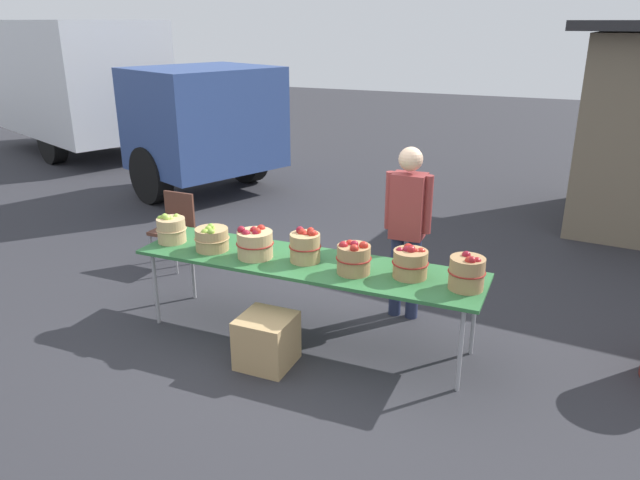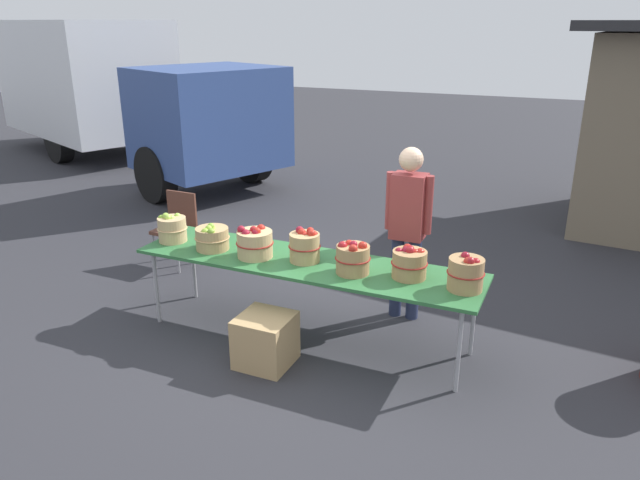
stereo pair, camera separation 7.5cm
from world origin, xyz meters
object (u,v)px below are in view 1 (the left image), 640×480
Objects in this scene: apple_basket_red_1 at (305,246)px; apple_basket_red_3 at (410,262)px; apple_basket_green_0 at (171,229)px; apple_basket_red_2 at (354,258)px; market_table at (307,265)px; box_truck at (102,87)px; folding_chair at (175,224)px; apple_basket_red_4 at (467,272)px; vendor_adult at (408,220)px; apple_basket_red_0 at (255,243)px; apple_basket_green_1 at (212,238)px; produce_crate at (267,341)px.

apple_basket_red_1 reaches higher than apple_basket_red_3.
apple_basket_green_0 is 1.85m from apple_basket_red_2.
apple_basket_red_3 reaches higher than market_table.
box_truck reaches higher than folding_chair.
apple_basket_red_4 is 0.04× the size of box_truck.
vendor_adult is at bearing -7.85° from box_truck.
apple_basket_red_1 is 0.48m from apple_basket_red_2.
apple_basket_red_4 is at bearing -15.13° from folding_chair.
apple_basket_red_1 is at bearing 147.02° from market_table.
market_table is at bearing -32.98° from apple_basket_red_1.
apple_basket_red_0 is 0.39× the size of folding_chair.
apple_basket_red_1 is 0.18× the size of vendor_adult.
apple_basket_red_0 is 0.20× the size of vendor_adult.
apple_basket_red_1 is 0.93m from apple_basket_red_3.
apple_basket_green_1 is 1.82m from vendor_adult.
apple_basket_red_1 reaches higher than apple_basket_green_0.
vendor_adult reaches higher than market_table.
apple_basket_red_2 is 0.47m from apple_basket_red_3.
apple_basket_red_3 is (1.38, 0.11, -0.00)m from apple_basket_red_0.
apple_basket_red_1 is at bearing 11.15° from apple_basket_red_0.
apple_basket_green_0 is at bearing 177.86° from apple_basket_red_0.
apple_basket_green_0 is 1.51m from produce_crate.
apple_basket_red_3 is at bearing 1.96° from apple_basket_green_0.
apple_basket_red_0 is 1.44m from vendor_adult.
vendor_adult is (-0.70, 0.79, 0.10)m from apple_basket_red_4.
apple_basket_red_3 reaches higher than folding_chair.
apple_basket_red_2 is 0.88m from vendor_adult.
apple_basket_green_0 is 7.62m from box_truck.
vendor_adult reaches higher than apple_basket_red_1.
apple_basket_green_1 is at bearing 27.78° from vendor_adult.
vendor_adult reaches higher than apple_basket_green_1.
apple_basket_red_0 is 1.12× the size of apple_basket_red_2.
apple_basket_red_0 reaches higher than folding_chair.
apple_basket_red_3 is at bearing 4.69° from apple_basket_red_0.
apple_basket_red_3 is at bearing 2.12° from market_table.
apple_basket_green_1 is at bearing 149.67° from produce_crate.
apple_basket_red_3 reaches higher than apple_basket_green_1.
vendor_adult is 1.95× the size of folding_chair.
apple_basket_red_4 is at bearing -9.78° from box_truck.
vendor_adult is at bearing 36.44° from apple_basket_red_0.
apple_basket_red_1 reaches higher than market_table.
market_table is at bearing 76.92° from produce_crate.
market_table is 0.93m from apple_basket_red_3.
market_table is 9.23× the size of apple_basket_red_0.
market_table is 10.17× the size of apple_basket_red_1.
box_truck reaches higher than produce_crate.
produce_crate is at bearing -151.16° from apple_basket_red_3.
apple_basket_green_1 is at bearing -175.16° from market_table.
box_truck reaches higher than apple_basket_red_1.
apple_basket_red_3 is (1.83, 0.11, 0.02)m from apple_basket_green_1.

